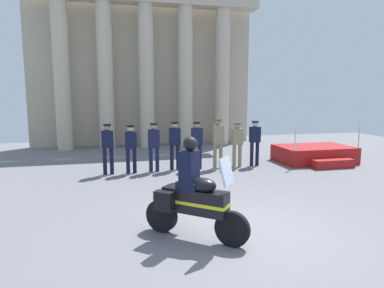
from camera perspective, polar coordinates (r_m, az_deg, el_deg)
name	(u,v)px	position (r m, az deg, el deg)	size (l,w,h in m)	color
ground_plane	(239,230)	(7.01, 7.79, -13.99)	(28.57, 28.57, 0.00)	slate
colonnade_backdrop	(145,66)	(17.97, -7.79, 12.68)	(11.46, 1.59, 7.62)	#B6AB91
reviewing_stand	(315,155)	(14.27, 19.77, -1.66)	(2.83, 2.32, 1.53)	#A51919
officer_in_row_0	(108,145)	(11.60, -13.83, -0.14)	(0.39, 0.24, 1.68)	black
officer_in_row_1	(131,145)	(11.63, -10.12, -0.18)	(0.39, 0.24, 1.63)	black
officer_in_row_2	(154,143)	(11.75, -6.36, 0.12)	(0.39, 0.24, 1.68)	#141938
officer_in_row_3	(175,142)	(11.98, -2.88, 0.39)	(0.39, 0.24, 1.70)	black
officer_in_row_4	(197,141)	(12.07, 0.82, 0.43)	(0.39, 0.24, 1.69)	#141938
officer_in_row_5	(218,139)	(12.29, 4.34, 0.79)	(0.39, 0.24, 1.77)	#847A5B
officer_in_row_6	(237,141)	(12.53, 7.53, 0.51)	(0.39, 0.24, 1.64)	#847A5B
officer_in_row_7	(255,139)	(12.86, 10.40, 0.75)	(0.39, 0.24, 1.67)	black
motorcycle_with_rider	(192,197)	(6.34, -0.06, -8.72)	(1.66, 1.46, 1.90)	black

